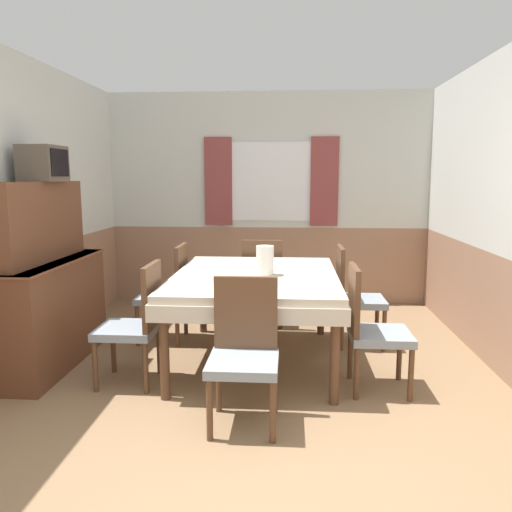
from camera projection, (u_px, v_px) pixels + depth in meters
name	position (u px, v px, depth m)	size (l,w,h in m)	color
ground_plane	(229.00, 501.00, 2.46)	(16.00, 16.00, 0.00)	#846647
wall_back	(268.00, 198.00, 6.21)	(4.32, 0.10, 2.60)	silver
wall_left	(30.00, 209.00, 4.36)	(0.05, 4.40, 2.60)	silver
wall_right	(498.00, 211.00, 4.08)	(0.05, 4.40, 2.60)	silver
dining_table	(256.00, 285.00, 4.22)	(1.39, 1.77, 0.77)	beige
chair_left_far	(169.00, 290.00, 4.81)	(0.44, 0.44, 0.94)	brown
chair_right_far	(353.00, 293.00, 4.69)	(0.44, 0.44, 0.94)	brown
chair_left_near	(136.00, 321.00, 3.80)	(0.44, 0.44, 0.94)	brown
chair_head_near	(245.00, 348.00, 3.19)	(0.44, 0.44, 0.94)	brown
chair_head_window	(263.00, 280.00, 5.30)	(0.44, 0.44, 0.94)	brown
chair_right_near	(370.00, 325.00, 3.68)	(0.44, 0.44, 0.94)	brown
sideboard	(46.00, 289.00, 4.15)	(0.46, 1.38, 1.54)	brown
tv	(43.00, 163.00, 4.06)	(0.29, 0.37, 0.29)	#51473D
vase	(265.00, 260.00, 4.13)	(0.15, 0.15, 0.24)	silver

